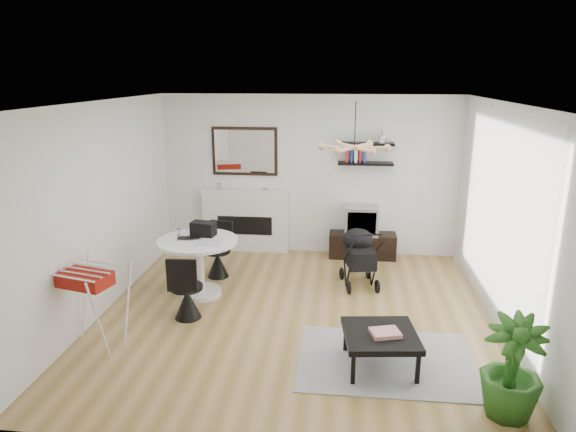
# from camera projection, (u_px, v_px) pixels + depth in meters

# --- Properties ---
(floor) EXTENTS (5.00, 5.00, 0.00)m
(floor) POSITION_uv_depth(u_px,v_px,m) (295.00, 315.00, 6.66)
(floor) COLOR olive
(floor) RESTS_ON ground
(ceiling) EXTENTS (5.00, 5.00, 0.00)m
(ceiling) POSITION_uv_depth(u_px,v_px,m) (296.00, 103.00, 5.93)
(ceiling) COLOR white
(ceiling) RESTS_ON wall_back
(wall_back) EXTENTS (5.00, 0.00, 5.00)m
(wall_back) POSITION_uv_depth(u_px,v_px,m) (309.00, 176.00, 8.69)
(wall_back) COLOR white
(wall_back) RESTS_ON floor
(wall_left) EXTENTS (0.00, 5.00, 5.00)m
(wall_left) POSITION_uv_depth(u_px,v_px,m) (101.00, 209.00, 6.56)
(wall_left) COLOR white
(wall_left) RESTS_ON floor
(wall_right) EXTENTS (0.00, 5.00, 5.00)m
(wall_right) POSITION_uv_depth(u_px,v_px,m) (506.00, 221.00, 6.03)
(wall_right) COLOR white
(wall_right) RESTS_ON floor
(sheer_curtain) EXTENTS (0.04, 3.60, 2.60)m
(sheer_curtain) POSITION_uv_depth(u_px,v_px,m) (493.00, 216.00, 6.23)
(sheer_curtain) COLOR white
(sheer_curtain) RESTS_ON wall_right
(fireplace) EXTENTS (1.50, 0.17, 2.16)m
(fireplace) POSITION_uv_depth(u_px,v_px,m) (245.00, 213.00, 8.91)
(fireplace) COLOR white
(fireplace) RESTS_ON floor
(shelf_lower) EXTENTS (0.90, 0.25, 0.04)m
(shelf_lower) POSITION_uv_depth(u_px,v_px,m) (365.00, 163.00, 8.40)
(shelf_lower) COLOR black
(shelf_lower) RESTS_ON wall_back
(shelf_upper) EXTENTS (0.90, 0.25, 0.04)m
(shelf_upper) POSITION_uv_depth(u_px,v_px,m) (366.00, 144.00, 8.31)
(shelf_upper) COLOR black
(shelf_upper) RESTS_ON wall_back
(pendant_lamp) EXTENTS (0.90, 0.90, 0.10)m
(pendant_lamp) POSITION_uv_depth(u_px,v_px,m) (354.00, 147.00, 6.29)
(pendant_lamp) COLOR tan
(pendant_lamp) RESTS_ON ceiling
(tv_console) EXTENTS (1.11, 0.39, 0.42)m
(tv_console) POSITION_uv_depth(u_px,v_px,m) (362.00, 245.00, 8.70)
(tv_console) COLOR black
(tv_console) RESTS_ON floor
(crt_tv) EXTENTS (0.55, 0.48, 0.48)m
(crt_tv) POSITION_uv_depth(u_px,v_px,m) (361.00, 220.00, 8.58)
(crt_tv) COLOR #ABABAD
(crt_tv) RESTS_ON tv_console
(dining_table) EXTENTS (1.11, 1.11, 0.81)m
(dining_table) POSITION_uv_depth(u_px,v_px,m) (198.00, 259.00, 7.14)
(dining_table) COLOR white
(dining_table) RESTS_ON floor
(laptop) EXTENTS (0.37, 0.28, 0.03)m
(laptop) POSITION_uv_depth(u_px,v_px,m) (189.00, 239.00, 7.05)
(laptop) COLOR black
(laptop) RESTS_ON dining_table
(black_bag) EXTENTS (0.36, 0.25, 0.20)m
(black_bag) POSITION_uv_depth(u_px,v_px,m) (203.00, 229.00, 7.22)
(black_bag) COLOR black
(black_bag) RESTS_ON dining_table
(newspaper) EXTENTS (0.35, 0.29, 0.01)m
(newspaper) POSITION_uv_depth(u_px,v_px,m) (209.00, 242.00, 6.93)
(newspaper) COLOR silver
(newspaper) RESTS_ON dining_table
(drinking_glass) EXTENTS (0.05, 0.05, 0.09)m
(drinking_glass) POSITION_uv_depth(u_px,v_px,m) (179.00, 232.00, 7.26)
(drinking_glass) COLOR white
(drinking_glass) RESTS_ON dining_table
(chair_far) EXTENTS (0.42, 0.43, 0.85)m
(chair_far) POSITION_uv_depth(u_px,v_px,m) (218.00, 260.00, 7.87)
(chair_far) COLOR black
(chair_far) RESTS_ON floor
(chair_near) EXTENTS (0.41, 0.42, 0.86)m
(chair_near) POSITION_uv_depth(u_px,v_px,m) (187.00, 299.00, 6.50)
(chair_near) COLOR black
(chair_near) RESTS_ON floor
(drying_rack) EXTENTS (0.78, 0.75, 0.97)m
(drying_rack) POSITION_uv_depth(u_px,v_px,m) (91.00, 307.00, 5.72)
(drying_rack) COLOR white
(drying_rack) RESTS_ON floor
(stroller) EXTENTS (0.60, 0.81, 0.92)m
(stroller) POSITION_uv_depth(u_px,v_px,m) (359.00, 259.00, 7.53)
(stroller) COLOR black
(stroller) RESTS_ON floor
(rug) EXTENTS (1.90, 1.37, 0.01)m
(rug) POSITION_uv_depth(u_px,v_px,m) (386.00, 361.00, 5.59)
(rug) COLOR #999999
(rug) RESTS_ON floor
(coffee_table) EXTENTS (0.84, 0.84, 0.39)m
(coffee_table) POSITION_uv_depth(u_px,v_px,m) (380.00, 336.00, 5.40)
(coffee_table) COLOR black
(coffee_table) RESTS_ON rug
(magazines) EXTENTS (0.35, 0.31, 0.04)m
(magazines) POSITION_uv_depth(u_px,v_px,m) (385.00, 333.00, 5.33)
(magazines) COLOR #DC4537
(magazines) RESTS_ON coffee_table
(potted_plant) EXTENTS (0.70, 0.70, 0.97)m
(potted_plant) POSITION_uv_depth(u_px,v_px,m) (512.00, 368.00, 4.59)
(potted_plant) COLOR #275E1B
(potted_plant) RESTS_ON floor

